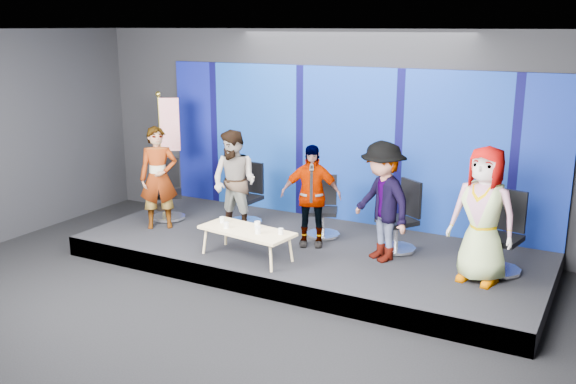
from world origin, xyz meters
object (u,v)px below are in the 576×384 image
object	(u,v)px
chair_a	(168,199)
coffee_table	(247,232)
panelist_d	(382,202)
chair_e	(501,246)
chair_c	(323,216)
panelist_e	(483,215)
mug_e	(281,231)
mug_a	(222,220)
flag_stand	(167,148)
panelist_c	(311,195)
mug_b	(226,225)
mug_d	(258,230)
chair_d	(400,228)
mug_c	(257,225)
panelist_b	(234,182)
panelist_a	(159,178)

from	to	relation	value
chair_a	coffee_table	size ratio (longest dim) A/B	0.71
panelist_d	chair_e	size ratio (longest dim) A/B	1.54
chair_c	panelist_e	distance (m)	2.76
mug_e	chair_a	bearing A→B (deg)	160.50
mug_a	flag_stand	world-z (taller)	flag_stand
panelist_c	mug_a	size ratio (longest dim) A/B	17.04
chair_a	mug_b	bearing A→B (deg)	-68.26
coffee_table	chair_e	bearing A→B (deg)	19.60
mug_a	mug_d	distance (m)	0.74
chair_a	panelist_c	distance (m)	2.82
panelist_e	mug_d	world-z (taller)	panelist_e
panelist_e	mug_d	bearing A→B (deg)	-154.06
chair_d	mug_d	xyz separation A→B (m)	(-1.59, -1.43, 0.13)
panelist_c	mug_b	xyz separation A→B (m)	(-0.84, -1.03, -0.31)
panelist_d	mug_e	size ratio (longest dim) A/B	20.27
chair_d	mug_a	distance (m)	2.63
chair_e	flag_stand	bearing A→B (deg)	-172.11
panelist_c	mug_c	world-z (taller)	panelist_c
chair_a	coffee_table	xyz separation A→B (m)	(2.23, -1.02, 0.05)
panelist_e	mug_e	bearing A→B (deg)	-154.89
panelist_b	chair_d	xyz separation A→B (m)	(2.63, 0.41, -0.48)
flag_stand	panelist_a	bearing A→B (deg)	-91.56
chair_c	mug_b	distance (m)	1.74
panelist_c	chair_d	size ratio (longest dim) A/B	1.47
panelist_a	panelist_c	xyz separation A→B (m)	(2.58, 0.38, -0.06)
chair_c	mug_e	distance (m)	1.41
panelist_c	mug_a	bearing A→B (deg)	-162.92
coffee_table	panelist_c	bearing A→B (deg)	59.44
panelist_a	mug_a	distance (m)	1.65
flag_stand	panelist_e	bearing A→B (deg)	-39.76
chair_c	panelist_c	distance (m)	0.68
panelist_a	mug_c	bearing A→B (deg)	-49.92
mug_c	mug_b	bearing A→B (deg)	-150.34
panelist_a	panelist_b	size ratio (longest dim) A/B	1.01
chair_c	mug_d	world-z (taller)	chair_c
mug_a	chair_c	bearing A→B (deg)	52.65
chair_c	panelist_c	world-z (taller)	panelist_c
panelist_a	mug_b	size ratio (longest dim) A/B	18.67
panelist_b	mug_d	size ratio (longest dim) A/B	16.64
chair_a	panelist_c	bearing A→B (deg)	-40.16
panelist_e	mug_b	xyz separation A→B (m)	(-3.42, -0.80, -0.43)
panelist_a	coffee_table	xyz separation A→B (m)	(2.03, -0.56, -0.45)
panelist_c	mug_a	distance (m)	1.37
mug_c	chair_a	bearing A→B (deg)	159.17
panelist_d	mug_d	distance (m)	1.79
chair_e	panelist_e	world-z (taller)	panelist_e
chair_d	mug_d	distance (m)	2.14
mug_e	mug_c	bearing A→B (deg)	167.97
panelist_e	flag_stand	world-z (taller)	flag_stand
panelist_c	panelist_d	world-z (taller)	panelist_d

